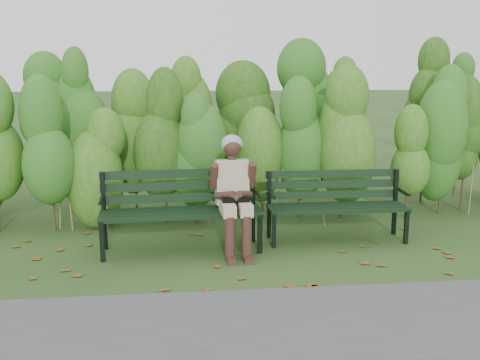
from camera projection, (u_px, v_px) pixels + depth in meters
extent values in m
plane|color=#28481C|center=(244.00, 256.00, 5.93)|extent=(80.00, 80.00, 0.00)
cylinder|color=#47381E|center=(7.00, 198.00, 6.83)|extent=(0.03, 0.03, 0.80)
ellipsoid|color=#327318|center=(3.00, 145.00, 6.70)|extent=(0.64, 0.64, 1.44)
cylinder|color=#47381E|center=(59.00, 196.00, 6.89)|extent=(0.03, 0.03, 0.80)
ellipsoid|color=#327318|center=(55.00, 145.00, 6.76)|extent=(0.64, 0.64, 1.44)
cylinder|color=#47381E|center=(109.00, 195.00, 6.96)|extent=(0.03, 0.03, 0.80)
ellipsoid|color=#327318|center=(107.00, 144.00, 6.83)|extent=(0.64, 0.64, 1.44)
cylinder|color=#47381E|center=(159.00, 194.00, 7.02)|extent=(0.03, 0.03, 0.80)
ellipsoid|color=#327318|center=(158.00, 143.00, 6.89)|extent=(0.64, 0.64, 1.44)
cylinder|color=#47381E|center=(208.00, 193.00, 7.09)|extent=(0.03, 0.03, 0.80)
ellipsoid|color=#327318|center=(207.00, 142.00, 6.96)|extent=(0.64, 0.64, 1.44)
cylinder|color=#47381E|center=(256.00, 192.00, 7.15)|extent=(0.03, 0.03, 0.80)
ellipsoid|color=#327318|center=(256.00, 142.00, 7.02)|extent=(0.64, 0.64, 1.44)
cylinder|color=#47381E|center=(303.00, 190.00, 7.22)|extent=(0.03, 0.03, 0.80)
ellipsoid|color=#327318|center=(304.00, 141.00, 7.09)|extent=(0.64, 0.64, 1.44)
cylinder|color=#47381E|center=(349.00, 189.00, 7.28)|extent=(0.03, 0.03, 0.80)
ellipsoid|color=#327318|center=(351.00, 140.00, 7.15)|extent=(0.64, 0.64, 1.44)
cylinder|color=#47381E|center=(394.00, 188.00, 7.35)|extent=(0.03, 0.03, 0.80)
ellipsoid|color=#327318|center=(397.00, 140.00, 7.22)|extent=(0.64, 0.64, 1.44)
cylinder|color=#47381E|center=(439.00, 187.00, 7.41)|extent=(0.03, 0.03, 0.80)
ellipsoid|color=#327318|center=(443.00, 139.00, 7.28)|extent=(0.64, 0.64, 1.44)
cylinder|color=#47381E|center=(32.00, 170.00, 7.78)|extent=(0.04, 0.04, 1.10)
ellipsoid|color=#224F1A|center=(28.00, 107.00, 7.60)|extent=(0.70, 0.70, 1.98)
cylinder|color=#47381E|center=(89.00, 169.00, 7.86)|extent=(0.04, 0.04, 1.10)
ellipsoid|color=#224F1A|center=(85.00, 106.00, 7.68)|extent=(0.70, 0.70, 1.98)
cylinder|color=#47381E|center=(144.00, 168.00, 7.94)|extent=(0.04, 0.04, 1.10)
ellipsoid|color=#224F1A|center=(142.00, 106.00, 7.76)|extent=(0.70, 0.70, 1.98)
cylinder|color=#47381E|center=(199.00, 167.00, 8.02)|extent=(0.04, 0.04, 1.10)
ellipsoid|color=#224F1A|center=(198.00, 105.00, 7.85)|extent=(0.70, 0.70, 1.98)
cylinder|color=#47381E|center=(252.00, 166.00, 8.10)|extent=(0.04, 0.04, 1.10)
ellipsoid|color=#224F1A|center=(252.00, 105.00, 7.93)|extent=(0.70, 0.70, 1.98)
cylinder|color=#47381E|center=(304.00, 165.00, 8.18)|extent=(0.04, 0.04, 1.10)
ellipsoid|color=#224F1A|center=(305.00, 105.00, 8.01)|extent=(0.70, 0.70, 1.98)
cylinder|color=#47381E|center=(355.00, 164.00, 8.27)|extent=(0.04, 0.04, 1.10)
ellipsoid|color=#224F1A|center=(358.00, 104.00, 8.09)|extent=(0.70, 0.70, 1.98)
cylinder|color=#47381E|center=(405.00, 163.00, 8.35)|extent=(0.04, 0.04, 1.10)
ellipsoid|color=#224F1A|center=(409.00, 104.00, 8.17)|extent=(0.70, 0.70, 1.98)
cylinder|color=#47381E|center=(454.00, 162.00, 8.43)|extent=(0.04, 0.04, 1.10)
ellipsoid|color=#224F1A|center=(459.00, 103.00, 8.25)|extent=(0.70, 0.70, 1.98)
cube|color=brown|center=(199.00, 257.00, 5.90)|extent=(0.08, 0.10, 0.01)
cube|color=brown|center=(32.00, 278.00, 5.31)|extent=(0.09, 0.10, 0.01)
cube|color=brown|center=(8.00, 295.00, 4.92)|extent=(0.07, 0.09, 0.01)
cube|color=brown|center=(126.00, 234.00, 6.72)|extent=(0.11, 0.11, 0.01)
cube|color=brown|center=(132.00, 254.00, 5.98)|extent=(0.11, 0.11, 0.01)
cube|color=brown|center=(84.00, 297.00, 4.87)|extent=(0.10, 0.11, 0.01)
cube|color=brown|center=(165.00, 273.00, 5.43)|extent=(0.11, 0.10, 0.01)
cube|color=brown|center=(113.00, 248.00, 6.18)|extent=(0.11, 0.11, 0.01)
cube|color=brown|center=(221.00, 284.00, 5.17)|extent=(0.10, 0.11, 0.01)
cube|color=brown|center=(190.00, 260.00, 5.81)|extent=(0.10, 0.08, 0.01)
cube|color=brown|center=(73.00, 272.00, 5.46)|extent=(0.11, 0.11, 0.01)
cube|color=brown|center=(238.00, 238.00, 6.55)|extent=(0.11, 0.10, 0.01)
cube|color=brown|center=(245.00, 240.00, 6.46)|extent=(0.11, 0.10, 0.01)
cube|color=brown|center=(359.00, 253.00, 6.03)|extent=(0.08, 0.10, 0.01)
cube|color=brown|center=(211.00, 233.00, 6.72)|extent=(0.10, 0.11, 0.01)
cube|color=brown|center=(467.00, 256.00, 5.91)|extent=(0.09, 0.10, 0.01)
cube|color=brown|center=(161.00, 243.00, 6.35)|extent=(0.10, 0.11, 0.01)
cube|color=brown|center=(246.00, 294.00, 4.94)|extent=(0.11, 0.11, 0.01)
cube|color=brown|center=(176.00, 235.00, 6.67)|extent=(0.11, 0.11, 0.01)
cube|color=brown|center=(355.00, 250.00, 6.10)|extent=(0.08, 0.10, 0.01)
cube|color=brown|center=(304.00, 243.00, 6.35)|extent=(0.09, 0.11, 0.01)
cube|color=brown|center=(242.00, 262.00, 5.73)|extent=(0.11, 0.11, 0.01)
cube|color=brown|center=(165.00, 270.00, 5.51)|extent=(0.10, 0.08, 0.01)
cube|color=brown|center=(325.00, 229.00, 6.89)|extent=(0.11, 0.11, 0.01)
cube|color=brown|center=(251.00, 297.00, 4.88)|extent=(0.08, 0.10, 0.01)
cube|color=brown|center=(423.00, 238.00, 6.56)|extent=(0.09, 0.07, 0.01)
cube|color=brown|center=(13.00, 250.00, 6.12)|extent=(0.09, 0.11, 0.01)
cube|color=brown|center=(80.00, 268.00, 5.57)|extent=(0.10, 0.08, 0.01)
cube|color=brown|center=(321.00, 230.00, 6.87)|extent=(0.10, 0.11, 0.01)
cube|color=brown|center=(95.00, 245.00, 6.28)|extent=(0.09, 0.11, 0.01)
cube|color=brown|center=(59.00, 253.00, 6.02)|extent=(0.09, 0.11, 0.01)
cube|color=brown|center=(126.00, 258.00, 5.87)|extent=(0.11, 0.11, 0.01)
cube|color=black|center=(182.00, 217.00, 5.82)|extent=(1.72, 0.20, 0.04)
cube|color=black|center=(182.00, 214.00, 5.93)|extent=(1.72, 0.20, 0.04)
cube|color=black|center=(181.00, 212.00, 6.05)|extent=(1.72, 0.20, 0.04)
cube|color=black|center=(180.00, 209.00, 6.17)|extent=(1.72, 0.20, 0.04)
cube|color=black|center=(180.00, 198.00, 6.23)|extent=(1.72, 0.15, 0.10)
cube|color=black|center=(179.00, 186.00, 6.22)|extent=(1.72, 0.15, 0.10)
cube|color=black|center=(179.00, 174.00, 6.20)|extent=(1.72, 0.15, 0.10)
cube|color=black|center=(102.00, 242.00, 5.72)|extent=(0.05, 0.05, 0.43)
cube|color=black|center=(104.00, 211.00, 6.07)|extent=(0.05, 0.05, 0.86)
cube|color=black|center=(103.00, 218.00, 5.86)|extent=(0.07, 0.48, 0.04)
cylinder|color=black|center=(101.00, 200.00, 5.78)|extent=(0.05, 0.36, 0.03)
cube|color=black|center=(260.00, 234.00, 5.98)|extent=(0.05, 0.05, 0.43)
cube|color=black|center=(253.00, 205.00, 6.34)|extent=(0.05, 0.05, 0.86)
cube|color=black|center=(257.00, 212.00, 6.13)|extent=(0.07, 0.48, 0.04)
cylinder|color=black|center=(258.00, 194.00, 6.04)|extent=(0.05, 0.36, 0.03)
cube|color=black|center=(341.00, 211.00, 6.21)|extent=(1.58, 0.12, 0.04)
cube|color=black|center=(339.00, 209.00, 6.31)|extent=(1.58, 0.12, 0.04)
cube|color=black|center=(336.00, 206.00, 6.42)|extent=(1.58, 0.12, 0.04)
cube|color=black|center=(334.00, 204.00, 6.53)|extent=(1.58, 0.12, 0.04)
cube|color=black|center=(332.00, 195.00, 6.58)|extent=(1.58, 0.07, 0.09)
cube|color=black|center=(332.00, 184.00, 6.57)|extent=(1.58, 0.07, 0.09)
cube|color=black|center=(332.00, 174.00, 6.56)|extent=(1.58, 0.07, 0.09)
cube|color=black|center=(274.00, 231.00, 6.16)|extent=(0.04, 0.04, 0.39)
cube|color=black|center=(269.00, 205.00, 6.49)|extent=(0.04, 0.04, 0.79)
cube|color=black|center=(272.00, 211.00, 6.30)|extent=(0.05, 0.44, 0.04)
cylinder|color=black|center=(273.00, 195.00, 6.22)|extent=(0.04, 0.33, 0.03)
cube|color=black|center=(406.00, 227.00, 6.30)|extent=(0.04, 0.04, 0.39)
cube|color=black|center=(395.00, 202.00, 6.63)|extent=(0.04, 0.04, 0.79)
cube|color=black|center=(401.00, 208.00, 6.44)|extent=(0.05, 0.44, 0.04)
cylinder|color=black|center=(404.00, 192.00, 6.36)|extent=(0.04, 0.33, 0.03)
cube|color=#B4A98C|center=(227.00, 208.00, 5.85)|extent=(0.16, 0.41, 0.13)
cube|color=#B4A98C|center=(244.00, 207.00, 5.88)|extent=(0.16, 0.41, 0.13)
cylinder|color=#42261E|center=(230.00, 239.00, 5.75)|extent=(0.11, 0.11, 0.47)
cylinder|color=#42261E|center=(247.00, 238.00, 5.78)|extent=(0.11, 0.11, 0.47)
cube|color=#42261E|center=(231.00, 260.00, 5.72)|extent=(0.10, 0.20, 0.06)
cube|color=#42261E|center=(248.00, 259.00, 5.75)|extent=(0.10, 0.20, 0.06)
cube|color=#B4A98C|center=(232.00, 182.00, 6.08)|extent=(0.36, 0.26, 0.50)
cylinder|color=#42261E|center=(232.00, 158.00, 6.01)|extent=(0.09, 0.09, 0.10)
sphere|color=#42261E|center=(232.00, 147.00, 5.97)|extent=(0.20, 0.20, 0.20)
ellipsoid|color=gray|center=(232.00, 144.00, 5.99)|extent=(0.23, 0.22, 0.21)
cylinder|color=#42261E|center=(214.00, 176.00, 5.95)|extent=(0.10, 0.21, 0.30)
cylinder|color=#42261E|center=(252.00, 175.00, 6.02)|extent=(0.10, 0.21, 0.30)
cylinder|color=#42261E|center=(225.00, 195.00, 5.88)|extent=(0.23, 0.25, 0.13)
cylinder|color=#42261E|center=(244.00, 194.00, 5.91)|extent=(0.21, 0.26, 0.13)
sphere|color=#42261E|center=(236.00, 198.00, 5.85)|extent=(0.11, 0.11, 0.11)
cube|color=black|center=(236.00, 204.00, 5.87)|extent=(0.30, 0.13, 0.15)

